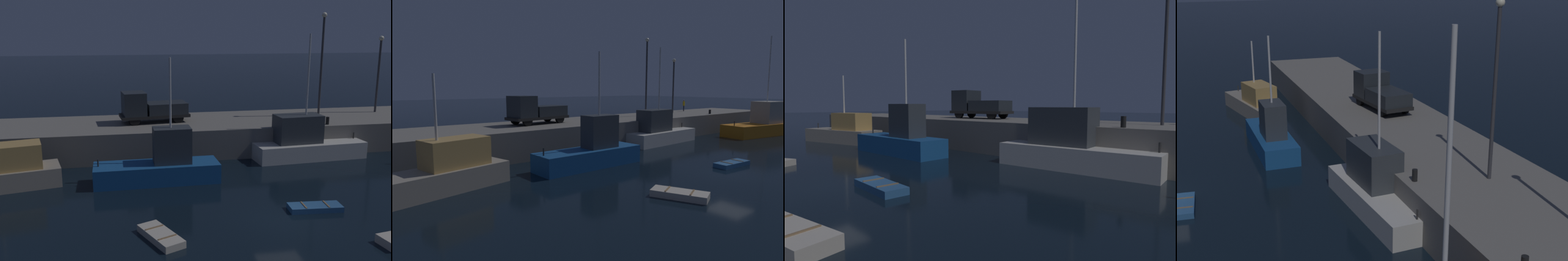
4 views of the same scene
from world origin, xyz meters
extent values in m
plane|color=black|center=(0.00, 0.00, 0.00)|extent=(320.00, 320.00, 0.00)
cube|color=gray|center=(0.00, 15.48, 1.20)|extent=(58.27, 7.77, 2.40)
cube|color=tan|center=(-15.24, 8.11, 2.07)|extent=(3.79, 2.59, 1.61)
cube|color=#195193|center=(-6.10, 7.45, 0.65)|extent=(8.30, 2.45, 1.31)
cube|color=#33383D|center=(-5.06, 7.46, 2.50)|extent=(2.49, 1.50, 2.39)
cylinder|color=silver|center=(-5.14, 7.46, 5.98)|extent=(0.14, 0.14, 4.56)
cylinder|color=#262626|center=(-9.91, 7.40, 1.56)|extent=(0.10, 0.10, 0.50)
cube|color=silver|center=(6.26, 11.18, 0.65)|extent=(9.05, 3.48, 1.31)
cube|color=#33383D|center=(5.33, 11.11, 2.40)|extent=(3.70, 2.11, 2.18)
cylinder|color=silver|center=(5.97, 11.16, 6.58)|extent=(0.14, 0.14, 6.18)
cylinder|color=#262626|center=(10.33, 11.45, 1.56)|extent=(0.10, 0.10, 0.50)
cube|color=#2D6099|center=(2.25, 1.13, 0.16)|extent=(3.06, 1.28, 0.32)
cube|color=olive|center=(1.60, 1.18, 0.34)|extent=(0.15, 0.97, 0.04)
cube|color=olive|center=(2.91, 1.09, 0.34)|extent=(0.15, 0.97, 0.04)
cube|color=beige|center=(-6.70, -0.89, 0.18)|extent=(2.19, 3.09, 0.36)
cube|color=olive|center=(-6.96, -0.31, 0.38)|extent=(0.94, 0.48, 0.04)
cube|color=olive|center=(-6.44, -1.47, 0.38)|extent=(0.94, 0.48, 0.04)
cylinder|color=#38383D|center=(9.31, 15.91, 6.71)|extent=(0.20, 0.20, 8.62)
sphere|color=#F9EFCC|center=(9.31, 15.91, 11.20)|extent=(0.44, 0.44, 0.44)
cylinder|color=#38383D|center=(15.36, 16.64, 5.71)|extent=(0.20, 0.20, 6.62)
sphere|color=#F9EFCC|center=(15.36, 16.64, 9.20)|extent=(0.44, 0.44, 0.44)
cylinder|color=black|center=(-7.19, 14.56, 2.85)|extent=(0.93, 0.38, 0.90)
cylinder|color=black|center=(-7.40, 16.40, 2.85)|extent=(0.93, 0.38, 0.90)
cylinder|color=black|center=(-3.58, 14.98, 2.85)|extent=(0.93, 0.38, 0.90)
cylinder|color=black|center=(-3.80, 16.82, 2.85)|extent=(0.93, 0.38, 0.90)
cube|color=black|center=(-5.49, 15.69, 2.98)|extent=(5.88, 2.84, 0.25)
cube|color=#23282D|center=(-7.18, 15.50, 4.04)|extent=(2.06, 2.40, 1.88)
cube|color=#23282D|center=(-4.48, 15.81, 3.56)|extent=(3.52, 2.57, 0.91)
cylinder|color=black|center=(6.37, 12.04, 2.66)|extent=(0.28, 0.28, 0.53)
cylinder|color=black|center=(8.34, 12.19, 2.71)|extent=(0.28, 0.28, 0.62)
camera|label=1|loc=(-8.53, -20.66, 9.98)|focal=40.58mm
camera|label=2|loc=(-20.97, -11.20, 5.69)|focal=30.92mm
camera|label=3|loc=(14.57, -5.77, 3.60)|focal=29.58mm
camera|label=4|loc=(32.42, 1.16, 13.12)|focal=51.71mm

